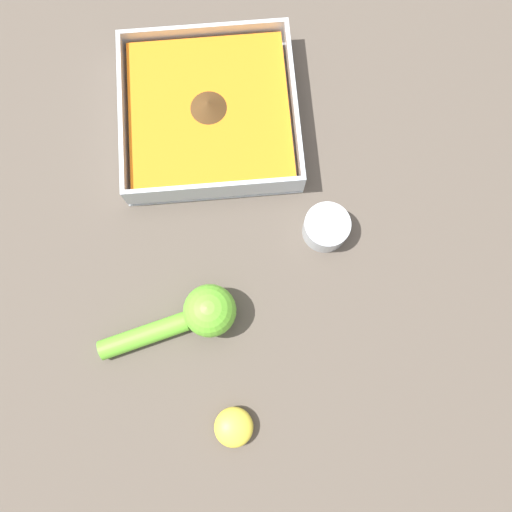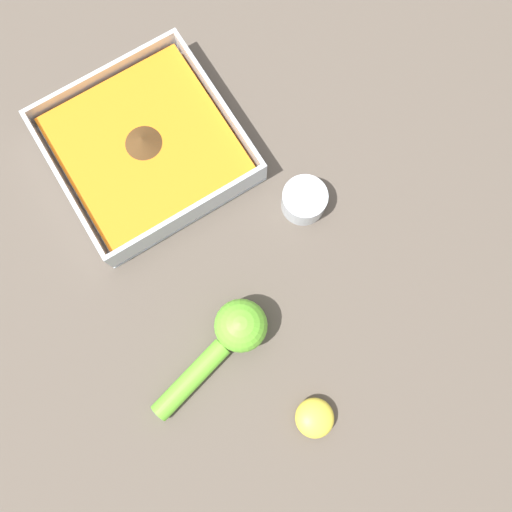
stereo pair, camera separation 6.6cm
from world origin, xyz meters
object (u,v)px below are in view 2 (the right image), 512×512
Objects in this scene: lemon_squeezer at (231,336)px; lemon_half at (315,418)px; spice_bowl at (304,201)px; square_dish at (146,148)px.

lemon_squeezer is 0.15m from lemon_half.
lemon_squeezer is at bearing -149.74° from spice_bowl.
spice_bowl is at bearing -51.13° from square_dish.
lemon_squeezer is at bearing -96.86° from square_dish.
lemon_half is (0.04, -0.14, -0.02)m from lemon_squeezer.
square_dish is 0.29m from lemon_squeezer.
square_dish is 4.96× the size of lemon_half.
square_dish is at bearing 128.87° from spice_bowl.
spice_bowl is at bearing 15.83° from lemon_squeezer.
square_dish is 0.23m from spice_bowl.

